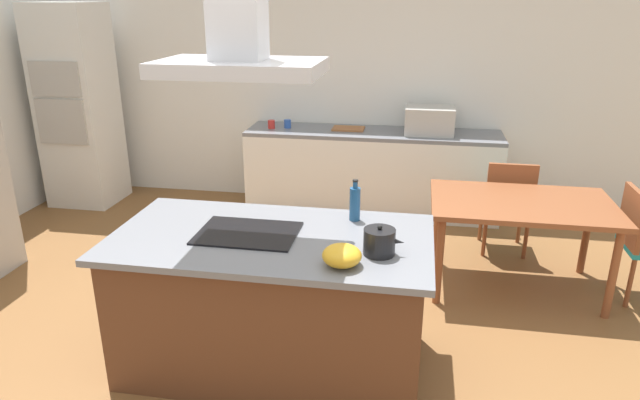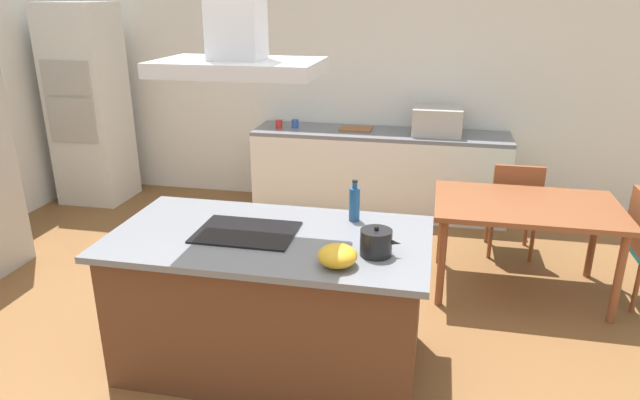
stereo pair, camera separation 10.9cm
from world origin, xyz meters
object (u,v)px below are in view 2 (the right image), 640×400
object	(u,v)px
countertop_microwave	(437,121)
dining_table	(526,213)
wall_oven_stack	(89,105)
cooktop	(246,232)
range_hood	(236,27)
chair_facing_back_wall	(514,204)
tea_kettle	(376,242)
cutting_board	(356,129)
olive_oil_bottle	(354,204)
coffee_mug_red	(279,124)
coffee_mug_blue	(295,124)
mixing_bowl	(337,256)

from	to	relation	value
countertop_microwave	dining_table	size ratio (longest dim) A/B	0.36
countertop_microwave	wall_oven_stack	bearing A→B (deg)	-176.52
cooktop	range_hood	xyz separation A→B (m)	(-0.00, 0.00, 1.20)
chair_facing_back_wall	tea_kettle	bearing A→B (deg)	-115.38
cutting_board	wall_oven_stack	world-z (taller)	wall_oven_stack
olive_oil_bottle	coffee_mug_red	distance (m)	2.77
wall_oven_stack	chair_facing_back_wall	size ratio (longest dim) A/B	2.47
coffee_mug_red	chair_facing_back_wall	world-z (taller)	coffee_mug_red
coffee_mug_red	coffee_mug_blue	xyz separation A→B (m)	(0.17, 0.06, 0.00)
countertop_microwave	wall_oven_stack	size ratio (longest dim) A/B	0.23
cooktop	mixing_bowl	world-z (taller)	mixing_bowl
cooktop	chair_facing_back_wall	bearing A→B (deg)	47.61
wall_oven_stack	range_hood	xyz separation A→B (m)	(2.76, -2.65, 1.00)
wall_oven_stack	range_hood	size ratio (longest dim) A/B	2.44
olive_oil_bottle	wall_oven_stack	distance (m)	4.08
olive_oil_bottle	chair_facing_back_wall	size ratio (longest dim) A/B	0.31
mixing_bowl	wall_oven_stack	size ratio (longest dim) A/B	0.10
coffee_mug_red	chair_facing_back_wall	bearing A→B (deg)	-19.21
tea_kettle	countertop_microwave	distance (m)	3.04
cooktop	countertop_microwave	world-z (taller)	countertop_microwave
wall_oven_stack	chair_facing_back_wall	world-z (taller)	wall_oven_stack
tea_kettle	dining_table	distance (m)	1.81
tea_kettle	coffee_mug_red	world-z (taller)	tea_kettle
wall_oven_stack	chair_facing_back_wall	distance (m)	4.66
wall_oven_stack	olive_oil_bottle	bearing A→B (deg)	-34.42
chair_facing_back_wall	range_hood	distance (m)	3.13
cooktop	coffee_mug_blue	size ratio (longest dim) A/B	6.67
olive_oil_bottle	mixing_bowl	xyz separation A→B (m)	(0.01, -0.66, -0.06)
wall_oven_stack	range_hood	bearing A→B (deg)	-43.84
coffee_mug_red	range_hood	size ratio (longest dim) A/B	0.10
cooktop	range_hood	distance (m)	1.20
wall_oven_stack	coffee_mug_red	bearing A→B (deg)	4.91
olive_oil_bottle	countertop_microwave	size ratio (longest dim) A/B	0.54
chair_facing_back_wall	range_hood	world-z (taller)	range_hood
cooktop	olive_oil_bottle	xyz separation A→B (m)	(0.61, 0.34, 0.11)
countertop_microwave	coffee_mug_blue	xyz separation A→B (m)	(-1.52, 0.01, -0.09)
range_hood	coffee_mug_blue	bearing A→B (deg)	98.39
tea_kettle	chair_facing_back_wall	size ratio (longest dim) A/B	0.26
coffee_mug_red	dining_table	xyz separation A→B (m)	(2.41, -1.51, -0.28)
dining_table	cutting_board	bearing A→B (deg)	134.57
tea_kettle	coffee_mug_blue	distance (m)	3.27
dining_table	chair_facing_back_wall	bearing A→B (deg)	90.00
olive_oil_bottle	chair_facing_back_wall	bearing A→B (deg)	53.84
chair_facing_back_wall	coffee_mug_blue	bearing A→B (deg)	158.16
cutting_board	range_hood	bearing A→B (deg)	-94.65
cutting_board	chair_facing_back_wall	distance (m)	1.88
mixing_bowl	cutting_board	size ratio (longest dim) A/B	0.63
tea_kettle	range_hood	world-z (taller)	range_hood
cutting_board	dining_table	world-z (taller)	cutting_board
dining_table	tea_kettle	bearing A→B (deg)	-124.57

